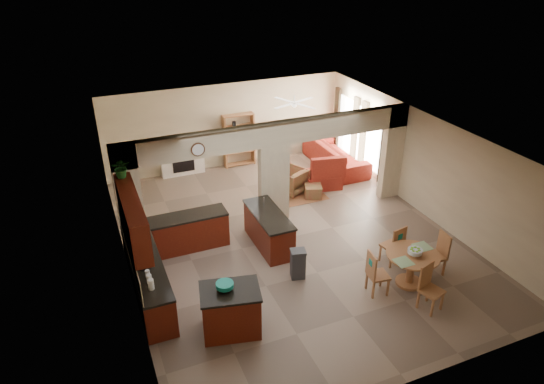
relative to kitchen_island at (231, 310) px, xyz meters
name	(u,v)px	position (x,y,z in m)	size (l,w,h in m)	color
floor	(289,238)	(2.41, 2.60, -0.49)	(10.00, 10.00, 0.00)	#796453
ceiling	(291,136)	(2.41, 2.60, 2.31)	(10.00, 10.00, 0.00)	white
wall_back	(227,126)	(2.41, 7.60, 0.91)	(8.00, 8.00, 0.00)	beige
wall_front	(419,321)	(2.41, -2.40, 0.91)	(8.00, 8.00, 0.00)	beige
wall_left	(122,222)	(-1.59, 2.60, 0.91)	(10.00, 10.00, 0.00)	beige
wall_right	(423,164)	(6.41, 2.60, 0.91)	(10.00, 10.00, 0.00)	beige
partition_left_pier	(129,199)	(-1.29, 3.60, 0.91)	(0.60, 0.25, 2.80)	beige
partition_center_pier	(274,184)	(2.41, 3.60, 0.61)	(0.80, 0.25, 2.20)	beige
partition_right_pier	(392,152)	(6.11, 3.60, 0.91)	(0.60, 0.25, 2.80)	beige
partition_header	(274,134)	(2.41, 3.60, 2.01)	(8.00, 0.25, 0.60)	beige
kitchen_counter	(163,256)	(-0.85, 2.35, -0.03)	(2.52, 3.29, 1.48)	#470D08
upper_cabinets	(132,217)	(-1.41, 1.80, 1.43)	(0.35, 2.40, 0.90)	#470D08
peninsula	(269,230)	(1.81, 2.49, -0.04)	(0.70, 1.85, 0.91)	#470D08
wall_clock	(198,150)	(0.41, 3.45, 1.96)	(0.34, 0.34, 0.03)	#512F1B
rug	(296,194)	(3.61, 4.70, -0.49)	(1.60, 1.30, 0.01)	brown
fireplace	(182,157)	(0.81, 7.44, 0.12)	(1.60, 0.35, 1.20)	white
shelving_unit	(239,140)	(2.76, 7.42, 0.41)	(1.00, 0.32, 1.80)	#A56039
window_a	(374,142)	(6.38, 4.90, 0.71)	(0.02, 0.90, 1.90)	white
window_b	(346,125)	(6.38, 6.60, 0.71)	(0.02, 0.90, 1.90)	white
glazed_door	(359,138)	(6.38, 5.75, 0.56)	(0.02, 0.70, 2.10)	white
drape_a_left	(384,149)	(6.34, 4.30, 0.71)	(0.10, 0.28, 2.30)	#3D1A18
drape_a_right	(363,136)	(6.34, 5.50, 0.71)	(0.10, 0.28, 2.30)	#3D1A18
drape_b_left	(355,131)	(6.34, 6.00, 0.71)	(0.10, 0.28, 2.30)	#3D1A18
drape_b_right	(337,120)	(6.34, 7.20, 0.71)	(0.10, 0.28, 2.30)	#3D1A18
ceiling_fan	(294,103)	(3.91, 5.60, 2.07)	(1.00, 1.00, 0.10)	white
kitchen_island	(231,310)	(0.00, 0.00, 0.00)	(1.28, 1.04, 0.98)	#470D08
teal_bowl	(225,286)	(-0.08, 0.05, 0.57)	(0.34, 0.34, 0.16)	#138470
trash_can	(298,265)	(1.93, 1.04, -0.16)	(0.31, 0.26, 0.66)	#313033
dining_table	(411,264)	(4.12, -0.13, 0.02)	(1.15, 1.15, 0.79)	#A56039
fruit_bowl	(415,252)	(4.12, -0.17, 0.38)	(0.32, 0.32, 0.17)	#68B025
sofa	(335,155)	(5.71, 6.08, -0.08)	(1.11, 2.85, 0.83)	maroon
chaise	(322,179)	(4.61, 4.94, -0.28)	(1.08, 0.89, 0.43)	maroon
armchair	(291,180)	(3.56, 4.95, -0.12)	(0.80, 0.82, 0.75)	maroon
ottoman	(313,191)	(4.02, 4.40, -0.31)	(0.49, 0.49, 0.36)	maroon
plant	(121,168)	(-1.41, 2.78, 2.09)	(0.39, 0.34, 0.44)	#154C14
chair_north	(395,244)	(4.22, 0.63, 0.06)	(0.49, 0.49, 1.02)	#A56039
chair_east	(439,252)	(4.95, -0.02, 0.06)	(0.45, 0.45, 1.02)	#A56039
chair_south	(429,285)	(3.97, -0.90, 0.06)	(0.52, 0.52, 1.02)	#A56039
chair_west	(375,272)	(3.20, -0.10, 0.06)	(0.47, 0.47, 1.02)	#A56039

